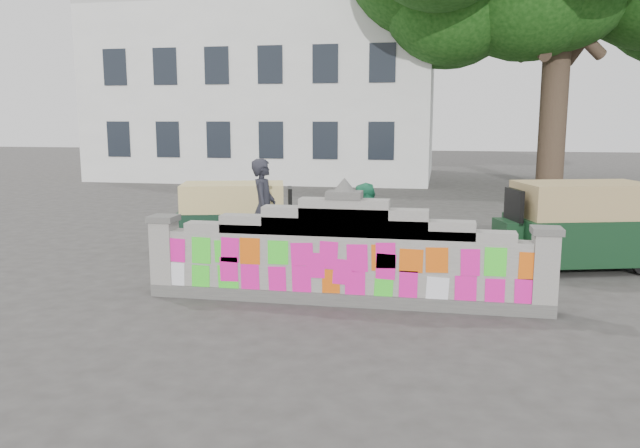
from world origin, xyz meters
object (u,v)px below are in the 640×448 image
(cyclist_bike, at_px, (264,241))
(rickshaw_right, at_px, (577,225))
(cyclist_rider, at_px, (264,221))
(pedestrian, at_px, (365,229))
(rickshaw_left, at_px, (237,217))

(cyclist_bike, relative_size, rickshaw_right, 0.68)
(cyclist_rider, distance_m, pedestrian, 1.96)
(cyclist_bike, xyz_separation_m, pedestrian, (1.96, -0.05, 0.30))
(cyclist_rider, height_order, pedestrian, cyclist_rider)
(cyclist_rider, distance_m, rickshaw_left, 1.74)
(cyclist_bike, xyz_separation_m, rickshaw_right, (5.96, 1.18, 0.32))
(cyclist_bike, height_order, cyclist_rider, cyclist_rider)
(cyclist_rider, height_order, rickshaw_left, cyclist_rider)
(cyclist_bike, bearing_deg, pedestrian, -98.45)
(cyclist_rider, bearing_deg, pedestrian, -98.45)
(pedestrian, distance_m, rickshaw_left, 3.32)
(rickshaw_left, xyz_separation_m, rickshaw_right, (6.97, -0.23, 0.09))
(cyclist_bike, relative_size, rickshaw_left, 0.75)
(pedestrian, bearing_deg, cyclist_bike, -124.01)
(cyclist_bike, relative_size, pedestrian, 1.24)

